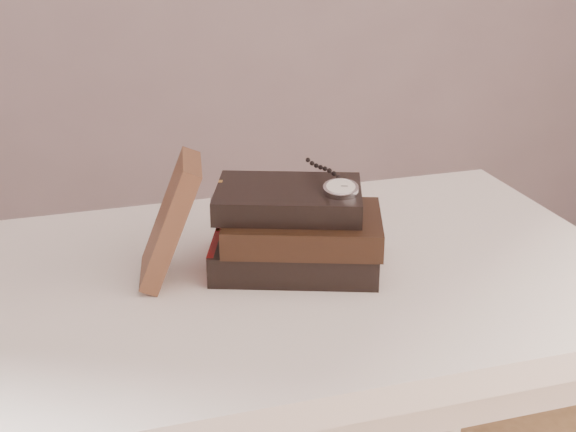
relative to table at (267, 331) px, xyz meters
name	(u,v)px	position (x,y,z in m)	size (l,w,h in m)	color
table	(267,331)	(0.00, 0.00, 0.00)	(1.00, 0.60, 0.75)	white
book_stack	(296,231)	(0.04, 0.01, 0.14)	(0.26, 0.22, 0.11)	black
journal	(170,220)	(-0.12, 0.02, 0.18)	(0.03, 0.11, 0.17)	#44271A
pocket_watch	(339,187)	(0.10, -0.02, 0.21)	(0.06, 0.15, 0.02)	silver
eyeglasses	(243,202)	(-0.01, 0.10, 0.16)	(0.12, 0.13, 0.04)	silver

